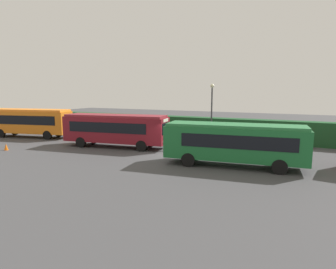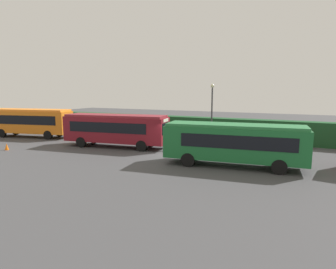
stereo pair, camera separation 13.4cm
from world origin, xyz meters
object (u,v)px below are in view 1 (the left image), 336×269
at_px(lamppost, 212,108).
at_px(bus_maroon, 116,128).
at_px(bus_green, 234,142).
at_px(traffic_cone, 6,147).
at_px(bus_orange, 29,121).

bearing_deg(lamppost, bus_maroon, -152.61).
height_order(bus_maroon, bus_green, bus_maroon).
relative_size(traffic_cone, lamppost, 0.10).
bearing_deg(traffic_cone, lamppost, 30.78).
height_order(bus_green, lamppost, lamppost).
bearing_deg(traffic_cone, bus_maroon, 33.94).
bearing_deg(bus_orange, lamppost, 177.44).
relative_size(bus_orange, traffic_cone, 16.71).
xyz_separation_m(bus_green, traffic_cone, (-19.92, -3.17, -1.46)).
relative_size(bus_maroon, lamppost, 1.72).
xyz_separation_m(bus_orange, lamppost, (20.62, 3.49, 1.84)).
xyz_separation_m(bus_maroon, traffic_cone, (-8.15, -5.49, -1.50)).
bearing_deg(bus_maroon, bus_green, -19.20).
xyz_separation_m(bus_orange, bus_green, (24.27, -3.03, -0.10)).
distance_m(bus_green, lamppost, 7.72).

